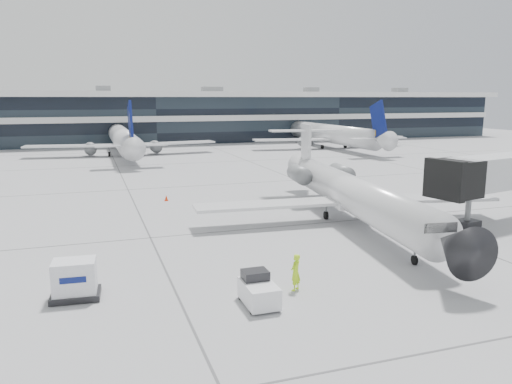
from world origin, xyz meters
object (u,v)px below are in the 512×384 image
object	(u,v)px
baggage_tug	(258,291)
cargo_uld	(75,280)
ramp_worker	(296,272)
regional_jet	(350,192)

from	to	relation	value
baggage_tug	cargo_uld	size ratio (longest dim) A/B	0.99
cargo_uld	ramp_worker	bearing A→B (deg)	-8.48
regional_jet	cargo_uld	size ratio (longest dim) A/B	12.52
baggage_tug	cargo_uld	bearing A→B (deg)	156.69
regional_jet	ramp_worker	xyz separation A→B (m)	(-9.80, -12.02, -1.48)
ramp_worker	baggage_tug	world-z (taller)	ramp_worker
baggage_tug	ramp_worker	bearing A→B (deg)	24.58
regional_jet	cargo_uld	xyz separation A→B (m)	(-20.58, -9.53, -1.48)
regional_jet	cargo_uld	world-z (taller)	regional_jet
regional_jet	ramp_worker	world-z (taller)	regional_jet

